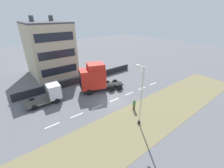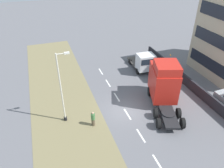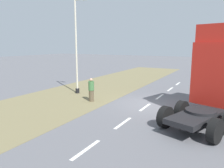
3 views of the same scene
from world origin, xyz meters
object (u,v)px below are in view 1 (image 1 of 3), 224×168
Objects in this scene: flatbed_truck at (51,93)px; pedestrian at (134,105)px; lamp_post at (141,99)px; lorry_cab at (94,78)px; parked_car at (95,71)px.

flatbed_truck is 12.43m from pedestrian.
lamp_post is 4.46× the size of pedestrian.
lorry_cab is 8.45m from pedestrian.
lorry_cab is at bearing 84.03° from flatbed_truck.
lamp_post reaches higher than lorry_cab.
parked_car is (5.19, -11.03, -0.43)m from flatbed_truck.
lamp_post is at bearing -163.46° from lorry_cab.
parked_car reaches higher than pedestrian.
lorry_cab is at bearing 8.61° from pedestrian.
flatbed_truck is (1.17, 6.91, -1.04)m from lorry_cab.
parked_car is at bearing -11.20° from pedestrian.
flatbed_truck is 3.22× the size of pedestrian.
parked_car is at bearing -14.90° from lamp_post.
lamp_post is at bearing 32.78° from flatbed_truck.
lorry_cab is 1.45× the size of flatbed_truck.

